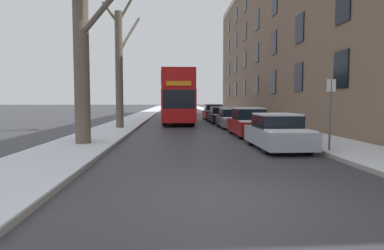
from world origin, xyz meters
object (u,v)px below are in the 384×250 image
object	(u,v)px
parked_car_3	(221,115)
parked_car_4	(213,112)
double_decker_bus	(178,95)
bare_tree_left_1	(120,66)
parked_car_2	(232,119)
street_sign_post	(330,111)
parked_car_1	(249,123)
oncoming_van	(173,105)
parked_car_0	(277,133)
bare_tree_left_0	(82,52)
pedestrian_left_sidewalk	(84,124)

from	to	relation	value
parked_car_3	parked_car_4	bearing A→B (deg)	90.00
double_decker_bus	bare_tree_left_1	bearing A→B (deg)	-120.28
parked_car_2	street_sign_post	xyz separation A→B (m)	(1.40, -11.94, 0.89)
parked_car_1	parked_car_4	distance (m)	16.36
double_decker_bus	oncoming_van	distance (m)	18.69
parked_car_0	parked_car_2	size ratio (longest dim) A/B	0.98
bare_tree_left_0	street_sign_post	world-z (taller)	bare_tree_left_0
bare_tree_left_0	oncoming_van	distance (m)	33.82
parked_car_1	pedestrian_left_sidewalk	xyz separation A→B (m)	(-7.99, -3.11, 0.19)
parked_car_3	pedestrian_left_sidewalk	distance (m)	16.21
bare_tree_left_0	bare_tree_left_1	size ratio (longest dim) A/B	0.89
parked_car_3	parked_car_4	size ratio (longest dim) A/B	0.99
parked_car_4	pedestrian_left_sidewalk	size ratio (longest dim) A/B	2.73
parked_car_2	pedestrian_left_sidewalk	world-z (taller)	pedestrian_left_sidewalk
parked_car_2	parked_car_3	xyz separation A→B (m)	(-0.00, 5.63, 0.00)
parked_car_0	street_sign_post	distance (m)	2.24
parked_car_3	parked_car_1	bearing A→B (deg)	-90.00
parked_car_3	bare_tree_left_1	bearing A→B (deg)	-138.35
parked_car_3	street_sign_post	distance (m)	17.65
double_decker_bus	parked_car_3	world-z (taller)	double_decker_bus
parked_car_2	parked_car_3	distance (m)	5.63
parked_car_1	parked_car_0	bearing A→B (deg)	-90.00
parked_car_0	oncoming_van	size ratio (longest dim) A/B	0.77
parked_car_4	pedestrian_left_sidewalk	xyz separation A→B (m)	(-7.99, -19.47, 0.17)
parked_car_2	oncoming_van	distance (m)	24.52
oncoming_van	street_sign_post	bearing A→B (deg)	-81.42
parked_car_4	bare_tree_left_1	bearing A→B (deg)	-121.97
double_decker_bus	parked_car_0	distance (m)	16.46
double_decker_bus	oncoming_van	size ratio (longest dim) A/B	1.95
parked_car_1	oncoming_van	bearing A→B (deg)	97.81
parked_car_4	parked_car_3	bearing A→B (deg)	-90.00
street_sign_post	parked_car_1	bearing A→B (deg)	101.98
oncoming_van	parked_car_2	bearing A→B (deg)	-80.49
double_decker_bus	pedestrian_left_sidewalk	bearing A→B (deg)	-107.12
oncoming_van	street_sign_post	size ratio (longest dim) A/B	1.99
oncoming_van	street_sign_post	xyz separation A→B (m)	(5.45, -36.12, 0.29)
pedestrian_left_sidewalk	parked_car_3	bearing A→B (deg)	156.84
parked_car_1	pedestrian_left_sidewalk	size ratio (longest dim) A/B	2.59
bare_tree_left_0	street_sign_post	size ratio (longest dim) A/B	2.91
parked_car_0	pedestrian_left_sidewalk	world-z (taller)	pedestrian_left_sidewalk
parked_car_1	parked_car_3	distance (m)	10.99
parked_car_3	bare_tree_left_0	bearing A→B (deg)	-117.41
parked_car_4	street_sign_post	size ratio (longest dim) A/B	1.65
bare_tree_left_1	parked_car_0	xyz separation A→B (m)	(7.53, -9.36, -3.51)
parked_car_3	parked_car_4	world-z (taller)	parked_car_4
bare_tree_left_1	double_decker_bus	xyz separation A→B (m)	(3.85, 6.59, -1.75)
parked_car_4	oncoming_van	xyz separation A→B (m)	(-4.05, 13.18, 0.53)
parked_car_1	pedestrian_left_sidewalk	world-z (taller)	pedestrian_left_sidewalk
double_decker_bus	parked_car_2	bearing A→B (deg)	-56.26
parked_car_0	parked_car_3	bearing A→B (deg)	90.00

